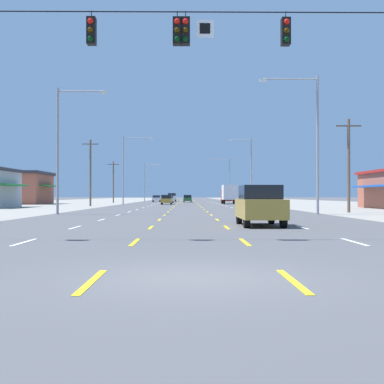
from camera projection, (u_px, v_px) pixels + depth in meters
name	position (u px, v px, depth m)	size (l,w,h in m)	color
ground_plane	(187.00, 205.00, 75.51)	(572.00, 572.00, 0.00)	#4C4C4F
lot_apron_left	(17.00, 205.00, 75.26)	(28.00, 440.00, 0.01)	gray
lot_apron_right	(357.00, 205.00, 75.77)	(28.00, 440.00, 0.01)	gray
lane_markings	(187.00, 202.00, 114.01)	(10.64, 227.60, 0.01)	white
signal_span_wire	(188.00, 83.00, 17.72)	(27.65, 0.52, 8.62)	brown
suv_inner_right_nearest	(260.00, 205.00, 25.42)	(1.98, 4.90, 1.98)	#B28C33
hatchback_inner_left_near	(166.00, 200.00, 83.12)	(1.72, 3.90, 1.54)	#B28C33
box_truck_far_right_mid	(229.00, 193.00, 89.34)	(2.40, 7.20, 3.23)	red
sedan_inner_left_midfar	(169.00, 199.00, 101.42)	(1.80, 4.50, 1.46)	silver
hatchback_center_turn_far	(188.00, 199.00, 108.60)	(1.72, 3.90, 1.54)	#235B2D
sedan_far_left_farther	(157.00, 198.00, 117.15)	(1.80, 4.50, 1.46)	white
suv_inner_left_farthest	(172.00, 197.00, 124.18)	(1.98, 4.90, 1.98)	white
storefront_left_row_2	(10.00, 188.00, 87.66)	(13.51, 11.89, 5.44)	#A35642
streetlight_left_row_0	(62.00, 141.00, 40.45)	(3.94, 0.26, 9.86)	gray
streetlight_right_row_0	(312.00, 134.00, 40.65)	(4.64, 0.26, 10.84)	gray
streetlight_left_row_1	(126.00, 165.00, 82.13)	(4.86, 0.26, 10.77)	gray
streetlight_right_row_1	(249.00, 167.00, 82.33)	(3.67, 0.26, 10.53)	gray
streetlight_left_row_2	(146.00, 180.00, 123.80)	(3.75, 0.26, 9.00)	gray
streetlight_right_row_2	(227.00, 176.00, 124.01)	(4.97, 0.26, 10.32)	gray
utility_pole_right_row_0	(349.00, 164.00, 44.98)	(2.20, 0.26, 8.10)	brown
utility_pole_left_row_1	(90.00, 171.00, 70.51)	(2.20, 0.26, 9.03)	brown
utility_pole_left_row_2	(113.00, 181.00, 102.30)	(2.20, 0.26, 8.17)	brown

